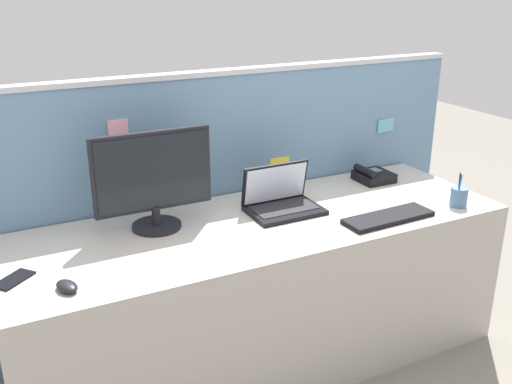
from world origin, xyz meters
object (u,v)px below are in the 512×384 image
at_px(desk_phone, 373,176).
at_px(cell_phone_black_slab, 14,279).
at_px(keyboard_main, 388,217).
at_px(laptop, 281,199).
at_px(pen_cup, 459,197).
at_px(desktop_monitor, 153,177).
at_px(computer_mouse_right_hand, 67,286).

xyz_separation_m(desk_phone, cell_phone_black_slab, (-1.77, -0.27, -0.02)).
xyz_separation_m(desk_phone, keyboard_main, (-0.25, -0.44, -0.02)).
distance_m(laptop, pen_cup, 0.82).
bearing_deg(cell_phone_black_slab, laptop, 56.88).
relative_size(keyboard_main, cell_phone_black_slab, 2.99).
relative_size(desktop_monitor, computer_mouse_right_hand, 5.02).
xyz_separation_m(computer_mouse_right_hand, cell_phone_black_slab, (-0.16, 0.15, -0.01)).
height_order(computer_mouse_right_hand, pen_cup, pen_cup).
bearing_deg(laptop, desktop_monitor, 172.58).
xyz_separation_m(laptop, pen_cup, (0.75, -0.33, -0.00)).
relative_size(keyboard_main, computer_mouse_right_hand, 4.21).
bearing_deg(desktop_monitor, laptop, -7.42).
distance_m(computer_mouse_right_hand, pen_cup, 1.76).
bearing_deg(computer_mouse_right_hand, desktop_monitor, 21.87).
bearing_deg(desk_phone, computer_mouse_right_hand, -165.21).
distance_m(desktop_monitor, cell_phone_black_slab, 0.67).
bearing_deg(desk_phone, keyboard_main, -119.84).
relative_size(laptop, cell_phone_black_slab, 2.32).
distance_m(desktop_monitor, pen_cup, 1.39).
height_order(computer_mouse_right_hand, cell_phone_black_slab, computer_mouse_right_hand).
bearing_deg(desktop_monitor, pen_cup, -17.13).
distance_m(laptop, keyboard_main, 0.48).
height_order(laptop, cell_phone_black_slab, laptop).
bearing_deg(laptop, pen_cup, -23.84).
xyz_separation_m(desktop_monitor, pen_cup, (1.32, -0.41, -0.18)).
bearing_deg(cell_phone_black_slab, pen_cup, 44.08).
relative_size(computer_mouse_right_hand, cell_phone_black_slab, 0.71).
bearing_deg(pen_cup, desk_phone, 106.64).
height_order(keyboard_main, computer_mouse_right_hand, computer_mouse_right_hand).
distance_m(desktop_monitor, desk_phone, 1.20).
xyz_separation_m(desktop_monitor, laptop, (0.57, -0.07, -0.17)).
bearing_deg(desktop_monitor, cell_phone_black_slab, -159.55).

